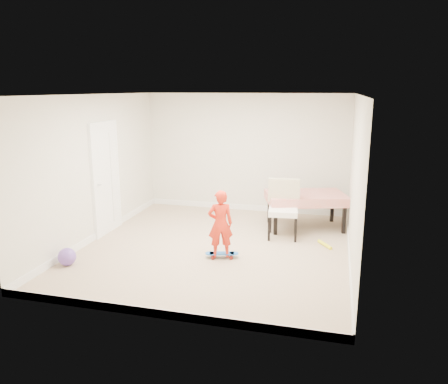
% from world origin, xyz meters
% --- Properties ---
extents(ground, '(5.00, 5.00, 0.00)m').
position_xyz_m(ground, '(0.00, 0.00, 0.00)').
color(ground, tan).
rests_on(ground, ground).
extents(ceiling, '(4.50, 5.00, 0.04)m').
position_xyz_m(ceiling, '(0.00, 0.00, 2.58)').
color(ceiling, white).
rests_on(ceiling, wall_back).
extents(wall_back, '(4.50, 0.04, 2.60)m').
position_xyz_m(wall_back, '(0.00, 2.48, 1.30)').
color(wall_back, beige).
rests_on(wall_back, ground).
extents(wall_front, '(4.50, 0.04, 2.60)m').
position_xyz_m(wall_front, '(0.00, -2.48, 1.30)').
color(wall_front, beige).
rests_on(wall_front, ground).
extents(wall_left, '(0.04, 5.00, 2.60)m').
position_xyz_m(wall_left, '(-2.23, 0.00, 1.30)').
color(wall_left, beige).
rests_on(wall_left, ground).
extents(wall_right, '(0.04, 5.00, 2.60)m').
position_xyz_m(wall_right, '(2.23, 0.00, 1.30)').
color(wall_right, beige).
rests_on(wall_right, ground).
extents(door, '(0.11, 0.94, 2.11)m').
position_xyz_m(door, '(-2.22, 0.30, 1.02)').
color(door, white).
rests_on(door, ground).
extents(baseboard_back, '(4.50, 0.02, 0.12)m').
position_xyz_m(baseboard_back, '(0.00, 2.49, 0.06)').
color(baseboard_back, white).
rests_on(baseboard_back, ground).
extents(baseboard_front, '(4.50, 0.02, 0.12)m').
position_xyz_m(baseboard_front, '(0.00, -2.49, 0.06)').
color(baseboard_front, white).
rests_on(baseboard_front, ground).
extents(baseboard_left, '(0.02, 5.00, 0.12)m').
position_xyz_m(baseboard_left, '(-2.24, 0.00, 0.06)').
color(baseboard_left, white).
rests_on(baseboard_left, ground).
extents(baseboard_right, '(0.02, 5.00, 0.12)m').
position_xyz_m(baseboard_right, '(2.24, 0.00, 0.06)').
color(baseboard_right, white).
rests_on(baseboard_right, ground).
extents(dining_table, '(1.71, 1.36, 0.70)m').
position_xyz_m(dining_table, '(1.42, 1.50, 0.35)').
color(dining_table, red).
rests_on(dining_table, ground).
extents(dining_chair, '(0.64, 0.71, 1.06)m').
position_xyz_m(dining_chair, '(1.06, 0.82, 0.53)').
color(dining_chair, silver).
rests_on(dining_chair, ground).
extents(skateboard, '(0.58, 0.33, 0.08)m').
position_xyz_m(skateboard, '(0.23, -0.44, 0.04)').
color(skateboard, blue).
rests_on(skateboard, ground).
extents(child, '(0.47, 0.39, 1.11)m').
position_xyz_m(child, '(0.21, -0.47, 0.55)').
color(child, red).
rests_on(child, ground).
extents(balloon, '(0.28, 0.28, 0.28)m').
position_xyz_m(balloon, '(-2.03, -1.34, 0.14)').
color(balloon, '#6C49AF').
rests_on(balloon, ground).
extents(foam_toy, '(0.27, 0.37, 0.06)m').
position_xyz_m(foam_toy, '(1.84, 0.53, 0.03)').
color(foam_toy, yellow).
rests_on(foam_toy, ground).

